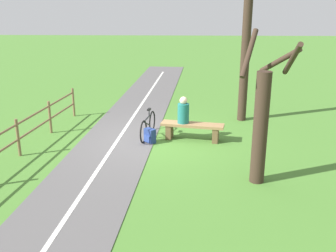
% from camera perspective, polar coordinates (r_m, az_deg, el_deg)
% --- Properties ---
extents(ground_plane, '(80.00, 80.00, 0.00)m').
position_cam_1_polar(ground_plane, '(11.43, -2.15, -2.13)').
color(ground_plane, '#477A2D').
extents(paved_path, '(4.38, 36.07, 0.02)m').
position_cam_1_polar(paved_path, '(8.05, -13.91, -11.60)').
color(paved_path, '#565454').
rests_on(paved_path, ground_plane).
extents(path_centre_line, '(2.04, 31.95, 0.00)m').
position_cam_1_polar(path_centre_line, '(8.04, -13.91, -11.53)').
color(path_centre_line, silver).
rests_on(path_centre_line, paved_path).
extents(bench, '(1.91, 0.79, 0.51)m').
position_cam_1_polar(bench, '(11.37, 3.65, -0.37)').
color(bench, '#937047').
rests_on(bench, ground_plane).
extents(person_seated, '(0.39, 0.39, 0.80)m').
position_cam_1_polar(person_seated, '(11.27, 2.30, 2.17)').
color(person_seated, '#1E6B66').
rests_on(person_seated, bench).
extents(bicycle, '(0.33, 1.70, 0.86)m').
position_cam_1_polar(bicycle, '(11.60, -3.01, 0.03)').
color(bicycle, black).
rests_on(bicycle, ground_plane).
extents(backpack, '(0.37, 0.37, 0.43)m').
position_cam_1_polar(backpack, '(11.15, -2.74, -1.50)').
color(backpack, navy).
rests_on(backpack, ground_plane).
extents(tree_near_bench, '(1.29, 1.32, 3.39)m').
position_cam_1_polar(tree_near_bench, '(8.59, 13.88, 1.07)').
color(tree_near_bench, '#38281E').
rests_on(tree_near_bench, ground_plane).
extents(tree_far_left, '(1.67, 1.66, 5.50)m').
position_cam_1_polar(tree_far_left, '(13.18, 11.55, 11.27)').
color(tree_far_left, '#38281E').
rests_on(tree_far_left, ground_plane).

